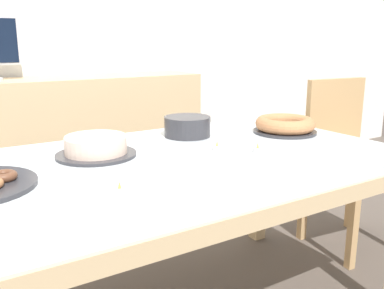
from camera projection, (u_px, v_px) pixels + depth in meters
The scene contains 10 objects.
wall_back at pixel (34, 18), 2.91m from camera, with size 8.00×0.10×2.60m, color white.
dining_table at pixel (161, 179), 1.59m from camera, with size 1.89×1.01×0.73m.
chair at pixel (347, 154), 2.41m from camera, with size 0.46×0.46×0.94m.
sideboard at pixel (55, 147), 2.86m from camera, with size 2.04×0.44×0.91m.
cake_chocolate_round at pixel (96, 147), 1.60m from camera, with size 0.30×0.30×0.08m.
cake_golden_bundt at pixel (285, 125), 2.01m from camera, with size 0.29×0.29×0.08m.
plate_stack at pixel (187, 126), 1.94m from camera, with size 0.21×0.21×0.09m.
tealight_centre at pixel (258, 150), 1.67m from camera, with size 0.04×0.04×0.04m.
tealight_near_cakes at pixel (218, 147), 1.70m from camera, with size 0.04×0.04×0.04m.
tealight_right_edge at pixel (120, 190), 1.21m from camera, with size 0.04×0.04×0.04m.
Camera 1 is at (-0.71, -1.34, 1.15)m, focal length 40.00 mm.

